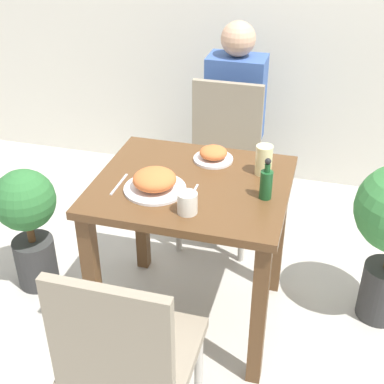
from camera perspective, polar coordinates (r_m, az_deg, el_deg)
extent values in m
plane|color=#B7B2A8|center=(2.72, 0.00, -12.85)|extent=(16.00, 16.00, 0.00)
cube|color=brown|center=(2.27, 0.00, 0.69)|extent=(0.82, 0.71, 0.04)
cube|color=brown|center=(2.37, -10.53, -9.70)|extent=(0.06, 0.06, 0.72)
cube|color=brown|center=(2.21, 7.11, -13.03)|extent=(0.06, 0.06, 0.72)
cube|color=brown|center=(2.81, -5.44, -1.95)|extent=(0.06, 0.06, 0.72)
cube|color=brown|center=(2.67, 9.20, -4.16)|extent=(0.06, 0.06, 0.72)
cube|color=gray|center=(1.97, -5.95, -16.64)|extent=(0.42, 0.42, 0.04)
cube|color=gray|center=(1.67, -8.79, -15.74)|extent=(0.40, 0.04, 0.44)
cylinder|color=#B7B2A8|center=(2.21, 0.71, -18.28)|extent=(0.03, 0.03, 0.42)
cylinder|color=#B7B2A8|center=(2.30, -8.38, -16.29)|extent=(0.03, 0.03, 0.42)
cube|color=gray|center=(2.98, 2.82, 2.03)|extent=(0.42, 0.42, 0.04)
cube|color=gray|center=(3.04, 3.75, 7.69)|extent=(0.40, 0.04, 0.44)
cylinder|color=#B7B2A8|center=(2.99, -1.43, -2.99)|extent=(0.03, 0.03, 0.42)
cylinder|color=#B7B2A8|center=(2.93, 5.36, -4.02)|extent=(0.03, 0.03, 0.42)
cylinder|color=#B7B2A8|center=(3.28, 0.36, 0.42)|extent=(0.03, 0.03, 0.42)
cylinder|color=#B7B2A8|center=(3.22, 6.55, -0.45)|extent=(0.03, 0.03, 0.42)
cylinder|color=white|center=(2.20, -3.98, 0.36)|extent=(0.26, 0.26, 0.01)
ellipsoid|color=#CC6633|center=(2.18, -4.02, 1.36)|extent=(0.18, 0.18, 0.08)
cylinder|color=white|center=(2.43, 2.28, 3.53)|extent=(0.18, 0.18, 0.01)
ellipsoid|color=#CC6633|center=(2.41, 2.29, 4.22)|extent=(0.13, 0.13, 0.05)
cylinder|color=silver|center=(2.04, -0.50, -1.17)|extent=(0.08, 0.08, 0.09)
cylinder|color=beige|center=(2.31, 7.67, 3.41)|extent=(0.07, 0.07, 0.13)
cylinder|color=#194C23|center=(2.14, 7.90, 0.76)|extent=(0.05, 0.05, 0.12)
cylinder|color=#194C23|center=(2.10, 8.05, 2.56)|extent=(0.02, 0.02, 0.03)
sphere|color=black|center=(2.09, 8.11, 3.26)|extent=(0.03, 0.03, 0.03)
cube|color=silver|center=(2.26, -7.79, 0.83)|extent=(0.01, 0.18, 0.00)
cube|color=silver|center=(2.16, 0.01, -0.29)|extent=(0.01, 0.17, 0.00)
cylinder|color=#333333|center=(2.93, -16.29, -7.13)|extent=(0.21, 0.21, 0.27)
cylinder|color=brown|center=(2.82, -16.82, -4.24)|extent=(0.04, 0.04, 0.09)
sphere|color=#2D6B33|center=(2.72, -17.45, -0.82)|extent=(0.31, 0.31, 0.31)
cylinder|color=#333333|center=(2.77, 19.55, -9.93)|extent=(0.21, 0.21, 0.29)
cube|color=#2D3347|center=(3.46, 4.34, 2.36)|extent=(0.28, 0.20, 0.45)
cube|color=#385699|center=(3.26, 4.67, 9.86)|extent=(0.34, 0.22, 0.52)
sphere|color=tan|center=(3.14, 4.96, 15.97)|extent=(0.20, 0.20, 0.20)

